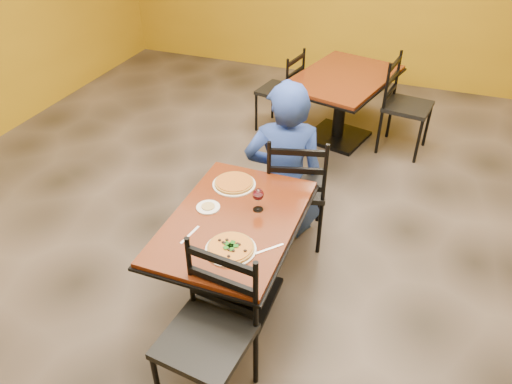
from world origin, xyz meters
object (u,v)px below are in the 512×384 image
at_px(chair_second_left, 279,91).
at_px(side_plate, 208,207).
at_px(diner, 285,159).
at_px(plate_far, 234,184).
at_px(pizza_main, 231,247).
at_px(chair_main_far, 296,186).
at_px(table_second, 342,92).
at_px(chair_main_near, 205,342).
at_px(wine_glass, 258,199).
at_px(chair_second_right, 408,107).
at_px(plate_main, 231,249).
at_px(pizza_far, 234,182).
at_px(table_main, 235,241).

height_order(chair_second_left, side_plate, chair_second_left).
height_order(diner, plate_far, diner).
height_order(chair_second_left, pizza_main, chair_second_left).
bearing_deg(chair_main_far, diner, -49.93).
relative_size(table_second, side_plate, 9.48).
xyz_separation_m(chair_main_near, chair_main_far, (0.03, 1.63, -0.00)).
relative_size(table_second, wine_glass, 8.42).
bearing_deg(pizza_main, chair_second_right, 75.56).
relative_size(plate_main, pizza_main, 1.09).
distance_m(chair_second_right, pizza_far, 2.52).
relative_size(pizza_main, wine_glass, 1.58).
height_order(chair_main_near, pizza_far, chair_main_near).
height_order(table_main, plate_far, plate_far).
height_order(chair_second_right, wine_glass, chair_second_right).
xyz_separation_m(table_second, chair_main_far, (0.03, -1.80, -0.05)).
distance_m(side_plate, wine_glass, 0.35).
bearing_deg(chair_main_near, side_plate, 119.22).
relative_size(plate_main, side_plate, 1.94).
height_order(table_second, pizza_main, pizza_main).
bearing_deg(plate_far, table_main, -67.57).
xyz_separation_m(chair_main_near, chair_second_right, (0.71, 3.43, -0.00)).
height_order(chair_second_left, plate_far, chair_second_left).
height_order(plate_main, plate_far, same).
bearing_deg(chair_main_far, table_main, 62.88).
relative_size(table_main, side_plate, 7.69).
bearing_deg(pizza_main, plate_far, 111.07).
xyz_separation_m(plate_main, pizza_main, (0.00, 0.00, 0.02)).
bearing_deg(wine_glass, pizza_far, 141.12).
height_order(plate_far, wine_glass, wine_glass).
bearing_deg(chair_main_near, chair_second_left, 107.63).
bearing_deg(diner, pizza_main, 72.63).
bearing_deg(chair_main_far, pizza_main, 70.83).
height_order(chair_second_right, side_plate, chair_second_right).
distance_m(chair_main_near, plate_main, 0.55).
distance_m(diner, plate_far, 0.62).
height_order(diner, plate_main, diner).
height_order(chair_second_right, pizza_main, chair_second_right).
height_order(chair_main_far, plate_main, chair_main_far).
bearing_deg(chair_main_far, plate_far, 41.04).
height_order(chair_main_far, diner, diner).
distance_m(chair_main_far, side_plate, 0.92).
bearing_deg(chair_second_left, diner, 30.22).
relative_size(table_main, chair_main_far, 1.21).
xyz_separation_m(chair_main_near, plate_main, (-0.05, 0.49, 0.25)).
bearing_deg(pizza_main, wine_glass, 88.15).
height_order(chair_second_left, chair_second_right, chair_second_right).
bearing_deg(chair_main_near, pizza_main, 101.50).
relative_size(chair_main_near, chair_second_right, 1.00).
height_order(table_main, chair_second_right, chair_second_right).
bearing_deg(pizza_main, chair_main_near, -84.49).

